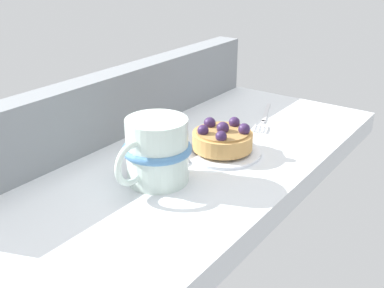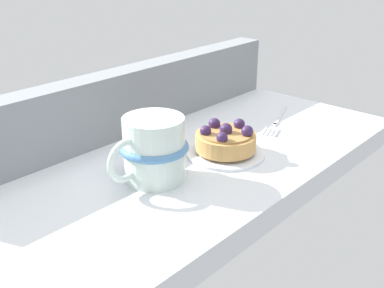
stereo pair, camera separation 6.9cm
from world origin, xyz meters
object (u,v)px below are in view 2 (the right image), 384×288
object	(u,v)px
dessert_plate	(225,152)
coffee_mug	(153,149)
dessert_fork	(277,120)
raspberry_tart	(226,139)

from	to	relation	value
dessert_plate	coffee_mug	world-z (taller)	coffee_mug
coffee_mug	dessert_fork	world-z (taller)	coffee_mug
dessert_plate	raspberry_tart	xyz separation A→B (cm)	(0.01, 0.01, 2.14)
dessert_plate	raspberry_tart	bearing A→B (deg)	33.41
dessert_plate	dessert_fork	size ratio (longest dim) A/B	0.80
raspberry_tart	dessert_fork	xyz separation A→B (cm)	(17.85, 1.98, -2.30)
raspberry_tart	coffee_mug	distance (cm)	13.36
raspberry_tart	coffee_mug	xyz separation A→B (cm)	(-13.00, 2.39, 1.96)
coffee_mug	dessert_fork	size ratio (longest dim) A/B	0.85
dessert_fork	raspberry_tart	bearing A→B (deg)	-173.67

